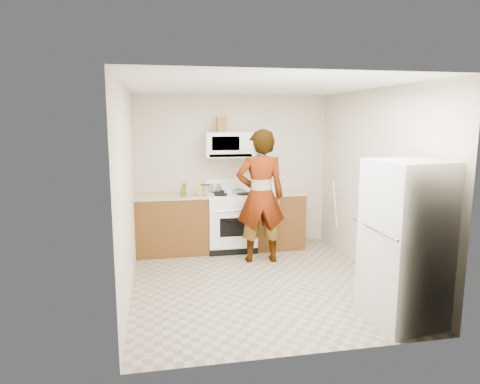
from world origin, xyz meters
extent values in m
plane|color=gray|center=(0.00, 0.00, 0.00)|extent=(3.60, 3.60, 0.00)
cube|color=beige|center=(0.00, 1.79, 1.25)|extent=(3.20, 0.02, 2.50)
cube|color=beige|center=(1.59, 0.00, 1.25)|extent=(0.02, 3.60, 2.50)
cube|color=brown|center=(-1.04, 1.49, 0.45)|extent=(1.12, 0.62, 0.90)
cube|color=tan|center=(-1.04, 1.49, 0.92)|extent=(1.14, 0.64, 0.03)
cube|color=brown|center=(0.68, 1.49, 0.45)|extent=(0.80, 0.62, 0.90)
cube|color=tan|center=(0.68, 1.49, 0.92)|extent=(0.82, 0.64, 0.03)
cube|color=white|center=(-0.10, 1.48, 0.45)|extent=(0.76, 0.65, 0.90)
cube|color=white|center=(-0.10, 1.48, 0.92)|extent=(0.76, 0.62, 0.03)
cube|color=white|center=(-0.10, 1.76, 1.03)|extent=(0.76, 0.08, 0.20)
cube|color=white|center=(-0.10, 1.61, 1.70)|extent=(0.76, 0.38, 0.40)
imported|color=tan|center=(0.24, 0.82, 0.98)|extent=(0.76, 0.53, 1.97)
cube|color=#B9B9B5|center=(1.23, -1.36, 0.85)|extent=(0.78, 0.78, 1.70)
cylinder|color=white|center=(0.65, 1.60, 1.04)|extent=(0.22, 0.22, 0.21)
cube|color=brown|center=(-0.23, 1.55, 2.02)|extent=(0.15, 0.15, 0.24)
cylinder|color=silver|center=(-0.32, 1.65, 1.01)|extent=(0.28, 0.28, 0.12)
cube|color=white|center=(0.07, 1.41, 0.96)|extent=(0.29, 0.23, 0.05)
cylinder|color=red|center=(-0.85, 1.29, 1.04)|extent=(0.06, 0.06, 0.21)
cylinder|color=gold|center=(-0.61, 1.28, 1.01)|extent=(0.06, 0.06, 0.15)
cylinder|color=#167C17|center=(-0.88, 1.23, 1.02)|extent=(0.06, 0.06, 0.18)
cylinder|color=silver|center=(-0.61, 1.35, 0.94)|extent=(0.30, 0.30, 0.01)
cylinder|color=white|center=(1.57, 1.14, 0.57)|extent=(0.22, 0.15, 1.13)
camera|label=1|loc=(-1.24, -5.18, 2.10)|focal=32.00mm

